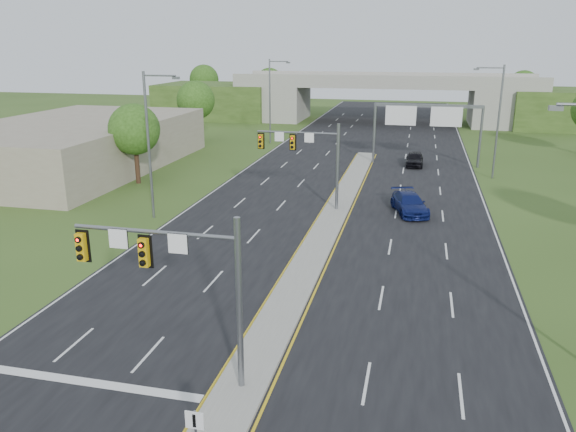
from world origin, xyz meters
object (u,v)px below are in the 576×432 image
at_px(signal_mast_far, 309,152).
at_px(overpass, 385,101).
at_px(signal_mast_near, 180,272).
at_px(car_far_b, 409,203).
at_px(keep_right_sign, 195,430).
at_px(sign_gantry, 426,118).
at_px(car_far_c, 415,159).

bearing_deg(signal_mast_far, overpass, 87.65).
height_order(signal_mast_near, car_far_b, signal_mast_near).
bearing_deg(signal_mast_near, keep_right_sign, -63.06).
bearing_deg(signal_mast_far, sign_gantry, 65.89).
bearing_deg(car_far_c, signal_mast_far, -112.23).
bearing_deg(overpass, keep_right_sign, -90.00).
bearing_deg(car_far_b, signal_mast_near, -123.47).
xyz_separation_m(signal_mast_near, signal_mast_far, (0.00, 25.00, 0.00)).
bearing_deg(car_far_c, overpass, 99.60).
xyz_separation_m(signal_mast_far, car_far_c, (8.06, 19.33, -3.94)).
bearing_deg(overpass, car_far_c, -80.79).
relative_size(signal_mast_far, car_far_c, 1.56).
distance_m(signal_mast_far, keep_right_sign, 29.71).
bearing_deg(sign_gantry, signal_mast_near, -101.25).
relative_size(signal_mast_far, keep_right_sign, 3.18).
distance_m(overpass, car_far_b, 54.63).
distance_m(signal_mast_near, signal_mast_far, 25.00).
relative_size(sign_gantry, car_far_c, 2.58).
relative_size(signal_mast_near, car_far_b, 1.32).
height_order(sign_gantry, car_far_b, sign_gantry).
height_order(car_far_b, car_far_c, car_far_b).
bearing_deg(keep_right_sign, car_far_b, 79.33).
relative_size(signal_mast_near, signal_mast_far, 1.00).
height_order(keep_right_sign, overpass, overpass).
bearing_deg(car_far_b, signal_mast_far, 169.53).
bearing_deg(signal_mast_near, signal_mast_far, 90.00).
distance_m(signal_mast_far, car_far_b, 8.92).
distance_m(keep_right_sign, car_far_b, 30.81).
xyz_separation_m(signal_mast_far, overpass, (2.26, 55.07, -1.17)).
relative_size(keep_right_sign, overpass, 0.03).
relative_size(signal_mast_near, car_far_c, 1.56).
distance_m(signal_mast_far, car_far_c, 21.31).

